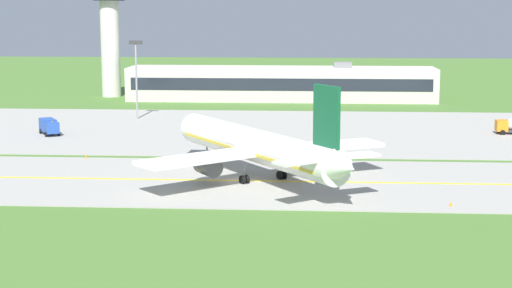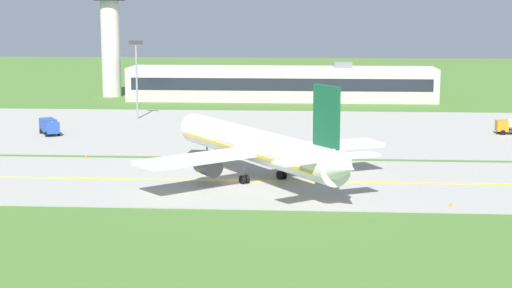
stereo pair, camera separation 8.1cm
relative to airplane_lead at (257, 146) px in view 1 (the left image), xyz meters
name	(u,v)px [view 1 (the left image)]	position (x,y,z in m)	size (l,w,h in m)	color
ground_plane	(243,181)	(-1.62, -1.18, -4.13)	(500.00, 500.00, 0.00)	#47702D
taxiway_strip	(243,181)	(-1.62, -1.18, -4.08)	(240.00, 28.00, 0.10)	#9E9B93
apron_pad	(322,130)	(8.38, 40.82, -4.08)	(140.00, 52.00, 0.10)	#9E9B93
taxiway_centreline	(243,181)	(-1.62, -1.18, -4.03)	(220.00, 0.60, 0.01)	yellow
airplane_lead	(257,146)	(0.00, 0.00, 0.00)	(29.06, 34.76, 12.70)	white
service_truck_fuel	(49,126)	(-36.45, 32.90, -2.60)	(4.84, 6.20, 2.60)	#264CA5
terminal_building	(281,84)	(-0.32, 87.20, -0.38)	(69.09, 12.09, 8.66)	beige
control_tower	(110,26)	(-40.72, 92.52, 12.32)	(7.60, 7.60, 27.34)	silver
apron_light_mast	(136,70)	(-26.14, 53.17, 5.19)	(2.40, 0.50, 14.70)	gray
traffic_cone_near_edge	(86,157)	(-24.54, 12.18, -3.83)	(0.44, 0.44, 0.60)	orange
traffic_cone_mid_edge	(451,204)	(21.24, -12.50, -3.83)	(0.44, 0.44, 0.60)	orange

